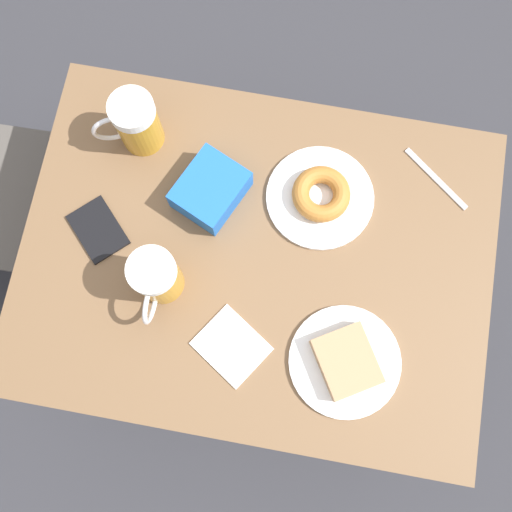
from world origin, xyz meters
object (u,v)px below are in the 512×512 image
at_px(plate_with_donut, 321,196).
at_px(passport_near_edge, 98,231).
at_px(beer_mug_left, 156,278).
at_px(beer_mug_center, 136,123).
at_px(plate_with_cake, 346,361).
at_px(blue_pouch, 211,190).
at_px(napkin_folded, 231,346).
at_px(fork, 436,179).

xyz_separation_m(plate_with_donut, passport_near_edge, (-0.16, 0.46, -0.01)).
relative_size(beer_mug_left, passport_near_edge, 0.96).
height_order(plate_with_donut, beer_mug_center, beer_mug_center).
xyz_separation_m(plate_with_cake, passport_near_edge, (0.18, 0.56, -0.01)).
relative_size(plate_with_cake, passport_near_edge, 1.51).
bearing_deg(blue_pouch, beer_mug_center, 59.54).
bearing_deg(plate_with_donut, napkin_folded, 159.58).
xyz_separation_m(napkin_folded, passport_near_edge, (0.19, 0.33, 0.00)).
bearing_deg(napkin_folded, beer_mug_center, 33.98).
bearing_deg(beer_mug_center, blue_pouch, -120.46).
bearing_deg(beer_mug_center, fork, -88.35).
bearing_deg(plate_with_cake, plate_with_donut, 17.11).
xyz_separation_m(beer_mug_center, passport_near_edge, (-0.23, 0.05, -0.07)).
bearing_deg(plate_with_cake, beer_mug_center, 51.64).
bearing_deg(fork, plate_with_cake, 161.79).
relative_size(plate_with_donut, beer_mug_left, 1.60).
height_order(plate_with_donut, passport_near_edge, plate_with_donut).
height_order(napkin_folded, blue_pouch, blue_pouch).
xyz_separation_m(beer_mug_center, fork, (0.02, -0.65, -0.07)).
distance_m(plate_with_cake, plate_with_donut, 0.35).
relative_size(plate_with_cake, blue_pouch, 1.27).
distance_m(plate_with_cake, beer_mug_center, 0.66).
bearing_deg(plate_with_donut, plate_with_cake, -162.89).
bearing_deg(passport_near_edge, blue_pouch, -61.06).
bearing_deg(blue_pouch, plate_with_donut, -81.56).
height_order(plate_with_donut, blue_pouch, blue_pouch).
bearing_deg(blue_pouch, plate_with_cake, -131.96).
bearing_deg(plate_with_cake, blue_pouch, 48.04).
relative_size(fork, blue_pouch, 0.83).
xyz_separation_m(beer_mug_left, passport_near_edge, (0.09, 0.16, -0.07)).
bearing_deg(blue_pouch, napkin_folded, -161.71).
relative_size(napkin_folded, passport_near_edge, 1.14).
relative_size(beer_mug_left, blue_pouch, 0.81).
xyz_separation_m(passport_near_edge, blue_pouch, (0.12, -0.22, 0.03)).
xyz_separation_m(plate_with_cake, fork, (0.43, -0.14, -0.01)).
xyz_separation_m(plate_with_donut, beer_mug_center, (0.07, 0.41, 0.06)).
bearing_deg(napkin_folded, fork, -40.54).
bearing_deg(plate_with_cake, napkin_folded, 92.54).
distance_m(beer_mug_center, napkin_folded, 0.51).
bearing_deg(passport_near_edge, beer_mug_center, -11.47).
distance_m(beer_mug_center, fork, 0.66).
relative_size(beer_mug_left, beer_mug_center, 1.00).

